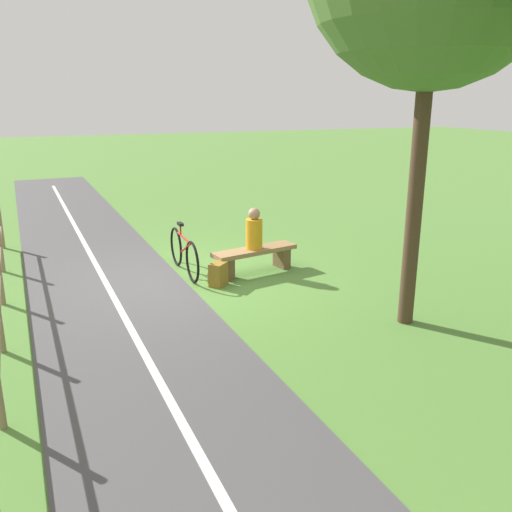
{
  "coord_description": "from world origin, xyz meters",
  "views": [
    {
      "loc": [
        2.25,
        8.86,
        3.12
      ],
      "look_at": [
        -0.69,
        1.66,
        0.81
      ],
      "focal_mm": 37.54,
      "sensor_mm": 36.0,
      "label": 1
    }
  ],
  "objects_px": {
    "bicycle": "(184,253)",
    "backpack": "(218,274)",
    "bench": "(255,256)",
    "person_seated": "(254,231)"
  },
  "relations": [
    {
      "from": "bicycle",
      "to": "backpack",
      "type": "xyz_separation_m",
      "value": [
        -0.36,
        0.87,
        -0.19
      ]
    },
    {
      "from": "bicycle",
      "to": "backpack",
      "type": "relative_size",
      "value": 4.52
    },
    {
      "from": "bench",
      "to": "bicycle",
      "type": "distance_m",
      "value": 1.3
    },
    {
      "from": "bench",
      "to": "bicycle",
      "type": "xyz_separation_m",
      "value": [
        1.22,
        -0.45,
        0.08
      ]
    },
    {
      "from": "bench",
      "to": "backpack",
      "type": "relative_size",
      "value": 4.14
    },
    {
      "from": "backpack",
      "to": "bicycle",
      "type": "bearing_deg",
      "value": -67.32
    },
    {
      "from": "bench",
      "to": "backpack",
      "type": "bearing_deg",
      "value": 15.36
    },
    {
      "from": "bench",
      "to": "backpack",
      "type": "distance_m",
      "value": 0.96
    },
    {
      "from": "bench",
      "to": "bicycle",
      "type": "height_order",
      "value": "bicycle"
    },
    {
      "from": "backpack",
      "to": "person_seated",
      "type": "bearing_deg",
      "value": -153.35
    }
  ]
}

